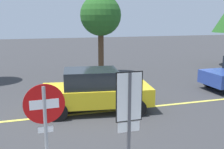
# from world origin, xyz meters

# --- Properties ---
(ground_plane) EXTENTS (80.00, 80.00, 0.00)m
(ground_plane) POSITION_xyz_m (0.00, 0.00, 0.00)
(ground_plane) COLOR #38383A
(lane_marking_centre) EXTENTS (28.00, 0.16, 0.01)m
(lane_marking_centre) POSITION_xyz_m (3.00, 0.00, 0.01)
(lane_marking_centre) COLOR #E0D14C
(stop_sign) EXTENTS (0.76, 0.07, 2.34)m
(stop_sign) POSITION_xyz_m (-1.46, -4.51, 1.60)
(stop_sign) COLOR gray
(stop_sign) RESTS_ON ground_plane
(speed_limit_sign) EXTENTS (0.54, 0.06, 2.52)m
(speed_limit_sign) POSITION_xyz_m (0.12, -4.74, 1.76)
(speed_limit_sign) COLOR #4C4C51
(speed_limit_sign) RESTS_ON ground_plane
(car_yellow_far_lane) EXTENTS (4.33, 2.40, 1.62)m
(car_yellow_far_lane) POSITION_xyz_m (0.58, 0.21, 0.81)
(car_yellow_far_lane) COLOR gold
(car_yellow_far_lane) RESTS_ON ground_plane
(tree_left_verge) EXTENTS (2.49, 2.49, 4.94)m
(tree_left_verge) POSITION_xyz_m (2.47, 6.61, 3.65)
(tree_left_verge) COLOR #513823
(tree_left_verge) RESTS_ON ground_plane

